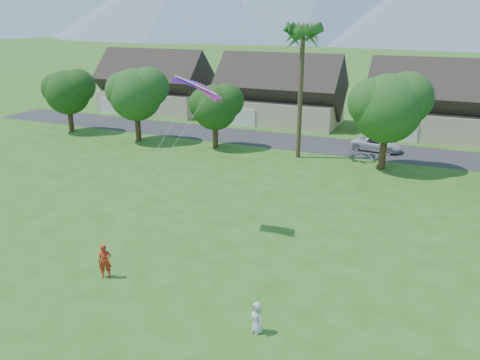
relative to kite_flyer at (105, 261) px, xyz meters
The scene contains 9 objects.
ground 5.48m from the kite_flyer, 32.52° to the right, with size 500.00×500.00×0.00m, color #2D6019.
street 31.44m from the kite_flyer, 81.67° to the left, with size 90.00×7.00×0.01m, color #2D2D30.
kite_flyer is the anchor object (origin of this frame).
watcher 9.00m from the kite_flyer, ahead, with size 0.72×0.47×1.47m, color silver.
parked_car 32.43m from the kite_flyer, 73.51° to the left, with size 2.31×5.02×1.40m, color silver.
houses_row 40.48m from the kite_flyer, 82.82° to the left, with size 72.75×8.19×8.86m.
tree_row 25.55m from the kite_flyer, 82.23° to the left, with size 62.27×6.67×8.45m.
fan_palm 27.93m from the kite_flyer, 84.30° to the left, with size 3.00×3.00×13.80m.
parafoil_kite 11.18m from the kite_flyer, 76.19° to the left, with size 2.98×1.12×0.50m.
Camera 1 is at (10.61, -13.96, 12.93)m, focal length 35.00 mm.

